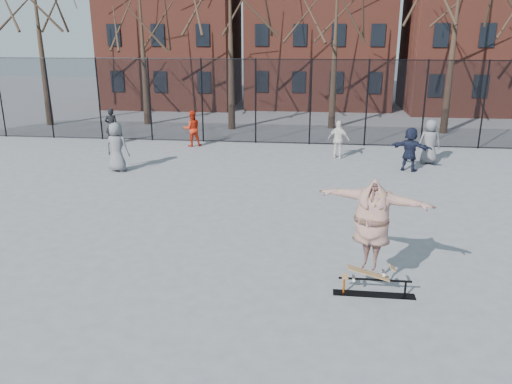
# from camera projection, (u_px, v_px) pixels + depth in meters

# --- Properties ---
(ground) EXTENTS (100.00, 100.00, 0.00)m
(ground) POSITION_uv_depth(u_px,v_px,m) (249.00, 257.00, 11.85)
(ground) COLOR slate
(skate_rail) EXTENTS (1.65, 0.25, 0.36)m
(skate_rail) POSITION_uv_depth(u_px,v_px,m) (374.00, 289.00, 10.11)
(skate_rail) COLOR black
(skate_rail) RESTS_ON ground
(skateboard) EXTENTS (0.93, 0.22, 0.11)m
(skateboard) POSITION_uv_depth(u_px,v_px,m) (368.00, 276.00, 10.04)
(skateboard) COLOR #93623A
(skateboard) RESTS_ON skate_rail
(skater) EXTENTS (2.34, 1.33, 1.84)m
(skater) POSITION_uv_depth(u_px,v_px,m) (372.00, 231.00, 9.75)
(skater) COLOR #413689
(skater) RESTS_ON skateboard
(bystander_grey) EXTENTS (1.01, 0.74, 1.90)m
(bystander_grey) POSITION_uv_depth(u_px,v_px,m) (117.00, 147.00, 19.02)
(bystander_grey) COLOR #5D5C61
(bystander_grey) RESTS_ON ground
(bystander_black) EXTENTS (0.68, 0.50, 1.72)m
(bystander_black) POSITION_uv_depth(u_px,v_px,m) (112.00, 126.00, 23.89)
(bystander_black) COLOR black
(bystander_black) RESTS_ON ground
(bystander_red) EXTENTS (1.00, 0.91, 1.67)m
(bystander_red) POSITION_uv_depth(u_px,v_px,m) (192.00, 129.00, 23.37)
(bystander_red) COLOR red
(bystander_red) RESTS_ON ground
(bystander_white) EXTENTS (1.02, 0.72, 1.61)m
(bystander_white) POSITION_uv_depth(u_px,v_px,m) (339.00, 140.00, 21.07)
(bystander_white) COLOR silver
(bystander_white) RESTS_ON ground
(bystander_navy) EXTENTS (1.65, 1.10, 1.71)m
(bystander_navy) POSITION_uv_depth(u_px,v_px,m) (410.00, 149.00, 19.12)
(bystander_navy) COLOR #191D32
(bystander_navy) RESTS_ON ground
(bystander_extra) EXTENTS (0.88, 0.58, 1.81)m
(bystander_extra) POSITION_uv_depth(u_px,v_px,m) (430.00, 142.00, 20.20)
(bystander_extra) COLOR slate
(bystander_extra) RESTS_ON ground
(fence) EXTENTS (34.03, 0.07, 4.00)m
(fence) POSITION_uv_depth(u_px,v_px,m) (285.00, 101.00, 23.54)
(fence) COLOR black
(fence) RESTS_ON ground
(rowhouses) EXTENTS (29.00, 7.00, 13.00)m
(rowhouses) POSITION_uv_depth(u_px,v_px,m) (308.00, 19.00, 34.54)
(rowhouses) COLOR maroon
(rowhouses) RESTS_ON ground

